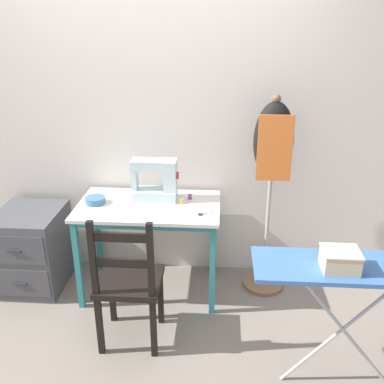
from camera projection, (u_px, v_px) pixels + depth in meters
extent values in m
plane|color=gray|center=(146.00, 312.00, 3.12)|extent=(14.00, 14.00, 0.00)
cube|color=silver|center=(154.00, 119.00, 3.26)|extent=(10.00, 0.05, 2.55)
cube|color=silver|center=(149.00, 206.00, 3.13)|extent=(1.04, 0.61, 0.02)
cube|color=teal|center=(142.00, 226.00, 2.90)|extent=(0.96, 0.03, 0.04)
cube|color=teal|center=(78.00, 266.00, 3.05)|extent=(0.04, 0.04, 0.70)
cube|color=teal|center=(212.00, 271.00, 2.99)|extent=(0.04, 0.04, 0.70)
cube|color=teal|center=(98.00, 231.00, 3.54)|extent=(0.04, 0.04, 0.70)
cube|color=teal|center=(214.00, 235.00, 3.48)|extent=(0.04, 0.04, 0.70)
cube|color=silver|center=(155.00, 194.00, 3.20)|extent=(0.33, 0.17, 0.08)
cube|color=silver|center=(170.00, 175.00, 3.13)|extent=(0.09, 0.14, 0.23)
cube|color=silver|center=(151.00, 164.00, 3.11)|extent=(0.28, 0.13, 0.07)
cube|color=silver|center=(135.00, 179.00, 3.16)|extent=(0.04, 0.09, 0.16)
cylinder|color=#B22D2D|center=(178.00, 175.00, 3.13)|extent=(0.02, 0.06, 0.06)
cylinder|color=#99999E|center=(170.00, 159.00, 3.08)|extent=(0.01, 0.01, 0.02)
cylinder|color=teal|center=(95.00, 200.00, 3.13)|extent=(0.15, 0.15, 0.05)
cylinder|color=#243D54|center=(95.00, 198.00, 3.13)|extent=(0.12, 0.12, 0.01)
cube|color=silver|center=(208.00, 212.00, 3.00)|extent=(0.09, 0.09, 0.00)
cube|color=silver|center=(209.00, 213.00, 2.99)|extent=(0.10, 0.06, 0.00)
torus|color=black|center=(200.00, 215.00, 2.96)|extent=(0.03, 0.03, 0.01)
torus|color=black|center=(200.00, 214.00, 2.96)|extent=(0.03, 0.03, 0.01)
cylinder|color=yellow|center=(182.00, 201.00, 3.13)|extent=(0.02, 0.02, 0.04)
cylinder|color=beige|center=(182.00, 199.00, 3.12)|extent=(0.03, 0.03, 0.00)
cylinder|color=beige|center=(182.00, 204.00, 3.13)|extent=(0.03, 0.03, 0.00)
cylinder|color=purple|center=(190.00, 197.00, 3.21)|extent=(0.03, 0.03, 0.04)
cylinder|color=beige|center=(190.00, 195.00, 3.20)|extent=(0.04, 0.04, 0.00)
cylinder|color=beige|center=(190.00, 199.00, 3.21)|extent=(0.04, 0.04, 0.00)
cube|color=black|center=(130.00, 281.00, 2.72)|extent=(0.40, 0.38, 0.04)
cube|color=black|center=(112.00, 295.00, 2.97)|extent=(0.04, 0.04, 0.42)
cube|color=black|center=(161.00, 297.00, 2.95)|extent=(0.04, 0.04, 0.42)
cube|color=black|center=(100.00, 326.00, 2.67)|extent=(0.04, 0.04, 0.42)
cube|color=black|center=(154.00, 328.00, 2.65)|extent=(0.04, 0.04, 0.42)
cube|color=black|center=(93.00, 258.00, 2.49)|extent=(0.04, 0.04, 0.48)
cube|color=black|center=(151.00, 260.00, 2.46)|extent=(0.04, 0.04, 0.48)
cube|color=black|center=(120.00, 237.00, 2.42)|extent=(0.34, 0.02, 0.06)
cube|color=black|center=(122.00, 263.00, 2.48)|extent=(0.34, 0.02, 0.06)
cube|color=#4C4C51|center=(33.00, 248.00, 3.36)|extent=(0.48, 0.54, 0.63)
cube|color=#46464B|center=(14.00, 251.00, 3.05)|extent=(0.44, 0.01, 0.23)
cube|color=#333338|center=(14.00, 251.00, 3.04)|extent=(0.10, 0.01, 0.02)
cube|color=#46464B|center=(20.00, 283.00, 3.16)|extent=(0.44, 0.01, 0.23)
cube|color=#333338|center=(20.00, 284.00, 3.15)|extent=(0.10, 0.01, 0.02)
cylinder|color=#846647|center=(263.00, 283.00, 3.43)|extent=(0.32, 0.32, 0.03)
cylinder|color=#ADA89E|center=(267.00, 228.00, 3.24)|extent=(0.03, 0.03, 0.98)
ellipsoid|color=black|center=(274.00, 140.00, 2.98)|extent=(0.28, 0.20, 0.55)
sphere|color=brown|center=(277.00, 99.00, 2.87)|extent=(0.06, 0.06, 0.06)
cube|color=orange|center=(275.00, 149.00, 2.90)|extent=(0.24, 0.01, 0.46)
cube|color=#3D6BAD|center=(353.00, 267.00, 2.23)|extent=(1.04, 0.34, 0.02)
cylinder|color=#B7B7BC|center=(343.00, 329.00, 2.38)|extent=(0.64, 0.02, 0.79)
cylinder|color=#B7B7BC|center=(343.00, 329.00, 2.38)|extent=(0.64, 0.02, 0.79)
cube|color=beige|center=(340.00, 261.00, 2.17)|extent=(0.18, 0.16, 0.10)
cube|color=beige|center=(341.00, 251.00, 2.15)|extent=(0.19, 0.16, 0.01)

